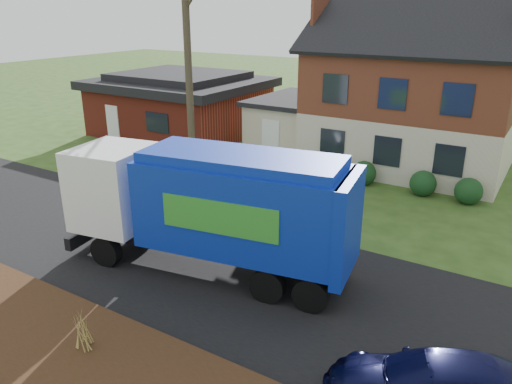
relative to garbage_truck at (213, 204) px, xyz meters
The scene contains 8 objects.
ground 2.16m from the garbage_truck, 152.71° to the left, with size 120.00×120.00×0.00m, color #2A4517.
road 2.15m from the garbage_truck, 152.71° to the left, with size 80.00×7.00×0.02m, color black.
mulch_verge 5.58m from the garbage_truck, 92.04° to the right, with size 80.00×3.50×0.30m, color black.
main_house 14.19m from the garbage_truck, 84.68° to the left, with size 12.95×8.95×9.26m.
ranch_house 17.89m from the garbage_truck, 132.94° to the left, with size 9.80×8.20×3.70m.
garbage_truck is the anchor object (origin of this frame).
silver_sedan 5.84m from the garbage_truck, 131.96° to the left, with size 1.75×5.03×1.66m, color #A2A4AA.
grass_clump_mid 4.97m from the garbage_truck, 91.47° to the right, with size 0.35×0.29×0.98m.
Camera 1 is at (8.24, -10.70, 7.46)m, focal length 35.00 mm.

